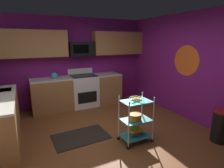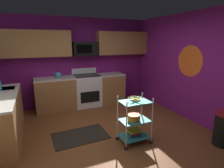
{
  "view_description": "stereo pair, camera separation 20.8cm",
  "coord_description": "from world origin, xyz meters",
  "px_view_note": "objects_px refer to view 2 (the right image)",
  "views": [
    {
      "loc": [
        -1.43,
        -2.97,
        1.93
      ],
      "look_at": [
        0.21,
        0.31,
        1.05
      ],
      "focal_mm": 29.09,
      "sensor_mm": 36.0,
      "label": 1
    },
    {
      "loc": [
        -1.24,
        -3.05,
        1.93
      ],
      "look_at": [
        0.21,
        0.31,
        1.05
      ],
      "focal_mm": 29.09,
      "sensor_mm": 36.0,
      "label": 2
    }
  ],
  "objects_px": {
    "oven_range": "(87,90)",
    "dish_soap_bottle": "(0,85)",
    "fruit_bowl": "(135,99)",
    "rolling_cart": "(135,120)",
    "book_stack": "(134,132)",
    "mixing_bowl_large": "(134,117)",
    "trash_can": "(224,129)",
    "microwave": "(85,49)",
    "kettle": "(58,75)"
  },
  "relations": [
    {
      "from": "oven_range",
      "to": "dish_soap_bottle",
      "type": "distance_m",
      "value": 2.33
    },
    {
      "from": "oven_range",
      "to": "book_stack",
      "type": "xyz_separation_m",
      "value": [
        0.26,
        -2.39,
        -0.28
      ]
    },
    {
      "from": "microwave",
      "to": "dish_soap_bottle",
      "type": "xyz_separation_m",
      "value": [
        -2.09,
        -0.98,
        -0.68
      ]
    },
    {
      "from": "book_stack",
      "to": "kettle",
      "type": "xyz_separation_m",
      "value": [
        -1.08,
        2.39,
        0.8
      ]
    },
    {
      "from": "mixing_bowl_large",
      "to": "book_stack",
      "type": "distance_m",
      "value": 0.32
    },
    {
      "from": "fruit_bowl",
      "to": "book_stack",
      "type": "distance_m",
      "value": 0.68
    },
    {
      "from": "book_stack",
      "to": "trash_can",
      "type": "relative_size",
      "value": 0.41
    },
    {
      "from": "oven_range",
      "to": "trash_can",
      "type": "xyz_separation_m",
      "value": [
        1.75,
        -3.14,
        -0.15
      ]
    },
    {
      "from": "oven_range",
      "to": "mixing_bowl_large",
      "type": "height_order",
      "value": "oven_range"
    },
    {
      "from": "rolling_cart",
      "to": "fruit_bowl",
      "type": "relative_size",
      "value": 3.36
    },
    {
      "from": "rolling_cart",
      "to": "oven_range",
      "type": "bearing_deg",
      "value": 96.27
    },
    {
      "from": "rolling_cart",
      "to": "fruit_bowl",
      "type": "bearing_deg",
      "value": 90.0
    },
    {
      "from": "fruit_bowl",
      "to": "dish_soap_bottle",
      "type": "height_order",
      "value": "dish_soap_bottle"
    },
    {
      "from": "fruit_bowl",
      "to": "book_stack",
      "type": "xyz_separation_m",
      "value": [
        0.0,
        -0.0,
        -0.68
      ]
    },
    {
      "from": "oven_range",
      "to": "fruit_bowl",
      "type": "relative_size",
      "value": 4.04
    },
    {
      "from": "dish_soap_bottle",
      "to": "mixing_bowl_large",
      "type": "bearing_deg",
      "value": -32.92
    },
    {
      "from": "book_stack",
      "to": "mixing_bowl_large",
      "type": "bearing_deg",
      "value": 180.0
    },
    {
      "from": "microwave",
      "to": "trash_can",
      "type": "xyz_separation_m",
      "value": [
        1.75,
        -3.24,
        -1.37
      ]
    },
    {
      "from": "oven_range",
      "to": "microwave",
      "type": "relative_size",
      "value": 1.57
    },
    {
      "from": "mixing_bowl_large",
      "to": "book_stack",
      "type": "relative_size",
      "value": 0.93
    },
    {
      "from": "fruit_bowl",
      "to": "dish_soap_bottle",
      "type": "distance_m",
      "value": 2.81
    },
    {
      "from": "mixing_bowl_large",
      "to": "dish_soap_bottle",
      "type": "relative_size",
      "value": 1.26
    },
    {
      "from": "microwave",
      "to": "kettle",
      "type": "relative_size",
      "value": 2.65
    },
    {
      "from": "rolling_cart",
      "to": "kettle",
      "type": "height_order",
      "value": "kettle"
    },
    {
      "from": "fruit_bowl",
      "to": "rolling_cart",
      "type": "bearing_deg",
      "value": -90.0
    },
    {
      "from": "rolling_cart",
      "to": "dish_soap_bottle",
      "type": "bearing_deg",
      "value": 147.26
    },
    {
      "from": "book_stack",
      "to": "kettle",
      "type": "distance_m",
      "value": 2.74
    },
    {
      "from": "fruit_bowl",
      "to": "mixing_bowl_large",
      "type": "distance_m",
      "value": 0.36
    },
    {
      "from": "rolling_cart",
      "to": "book_stack",
      "type": "height_order",
      "value": "rolling_cart"
    },
    {
      "from": "oven_range",
      "to": "rolling_cart",
      "type": "distance_m",
      "value": 2.41
    },
    {
      "from": "book_stack",
      "to": "dish_soap_bottle",
      "type": "height_order",
      "value": "dish_soap_bottle"
    },
    {
      "from": "oven_range",
      "to": "trash_can",
      "type": "relative_size",
      "value": 1.67
    },
    {
      "from": "oven_range",
      "to": "fruit_bowl",
      "type": "distance_m",
      "value": 2.44
    },
    {
      "from": "rolling_cart",
      "to": "mixing_bowl_large",
      "type": "distance_m",
      "value": 0.07
    },
    {
      "from": "microwave",
      "to": "fruit_bowl",
      "type": "bearing_deg",
      "value": -83.98
    },
    {
      "from": "trash_can",
      "to": "kettle",
      "type": "bearing_deg",
      "value": 129.28
    },
    {
      "from": "oven_range",
      "to": "dish_soap_bottle",
      "type": "relative_size",
      "value": 5.5
    },
    {
      "from": "microwave",
      "to": "trash_can",
      "type": "relative_size",
      "value": 1.06
    },
    {
      "from": "oven_range",
      "to": "microwave",
      "type": "distance_m",
      "value": 1.23
    },
    {
      "from": "dish_soap_bottle",
      "to": "trash_can",
      "type": "relative_size",
      "value": 0.3
    },
    {
      "from": "microwave",
      "to": "kettle",
      "type": "height_order",
      "value": "microwave"
    },
    {
      "from": "mixing_bowl_large",
      "to": "book_stack",
      "type": "bearing_deg",
      "value": 0.0
    },
    {
      "from": "fruit_bowl",
      "to": "kettle",
      "type": "bearing_deg",
      "value": 114.31
    },
    {
      "from": "rolling_cart",
      "to": "book_stack",
      "type": "xyz_separation_m",
      "value": [
        0.0,
        0.0,
        -0.26
      ]
    },
    {
      "from": "oven_range",
      "to": "mixing_bowl_large",
      "type": "xyz_separation_m",
      "value": [
        0.25,
        -2.39,
        0.04
      ]
    },
    {
      "from": "microwave",
      "to": "rolling_cart",
      "type": "distance_m",
      "value": 2.8
    },
    {
      "from": "microwave",
      "to": "trash_can",
      "type": "bearing_deg",
      "value": -61.69
    },
    {
      "from": "oven_range",
      "to": "mixing_bowl_large",
      "type": "relative_size",
      "value": 4.37
    },
    {
      "from": "fruit_bowl",
      "to": "oven_range",
      "type": "bearing_deg",
      "value": 96.27
    },
    {
      "from": "rolling_cart",
      "to": "microwave",
      "type": "bearing_deg",
      "value": 96.02
    }
  ]
}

